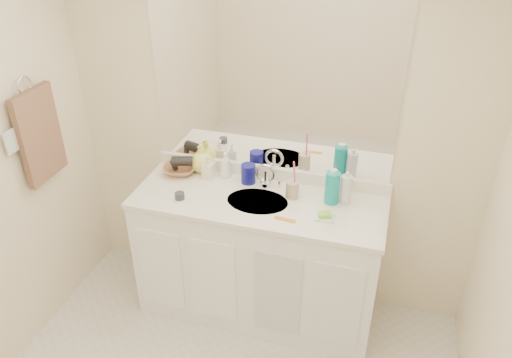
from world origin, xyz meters
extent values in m
cube|color=#FAEBC4|center=(0.00, 1.30, 1.20)|extent=(2.60, 0.02, 2.40)
cube|color=white|center=(0.00, 1.02, 0.42)|extent=(1.50, 0.55, 0.85)
cube|color=white|center=(0.00, 1.02, 0.86)|extent=(1.52, 0.57, 0.03)
cube|color=white|center=(0.00, 1.29, 0.92)|extent=(1.52, 0.03, 0.08)
cylinder|color=beige|center=(0.00, 1.00, 0.87)|extent=(0.37, 0.37, 0.02)
cylinder|color=silver|center=(0.00, 1.18, 0.94)|extent=(0.02, 0.02, 0.11)
cube|color=white|center=(0.00, 1.29, 1.56)|extent=(1.48, 0.01, 1.20)
cylinder|color=navy|center=(-0.12, 1.20, 0.94)|extent=(0.11, 0.11, 0.12)
cylinder|color=tan|center=(0.19, 1.11, 0.93)|extent=(0.10, 0.10, 0.11)
cylinder|color=#FF4399|center=(0.20, 1.11, 1.03)|extent=(0.02, 0.04, 0.20)
cylinder|color=#0D9E9F|center=(0.42, 1.12, 0.98)|extent=(0.10, 0.10, 0.20)
cylinder|color=silver|center=(0.50, 1.14, 0.97)|extent=(0.08, 0.08, 0.18)
cube|color=white|center=(0.41, 0.94, 0.89)|extent=(0.11, 0.09, 0.01)
cube|color=#89E337|center=(0.41, 0.94, 0.90)|extent=(0.09, 0.07, 0.03)
cube|color=orange|center=(0.20, 0.86, 0.88)|extent=(0.13, 0.04, 0.01)
cylinder|color=#35343B|center=(-0.45, 0.90, 0.90)|extent=(0.07, 0.07, 0.04)
imported|color=white|center=(-0.28, 1.22, 0.97)|extent=(0.08, 0.08, 0.17)
imported|color=#FFEDCF|center=(-0.38, 1.18, 0.96)|extent=(0.07, 0.08, 0.16)
imported|color=#F0F860|center=(-0.45, 1.25, 0.97)|extent=(0.18, 0.18, 0.19)
imported|color=#9E643F|center=(-0.58, 1.19, 0.91)|extent=(0.26, 0.26, 0.05)
cylinder|color=black|center=(-0.56, 1.19, 0.97)|extent=(0.14, 0.10, 0.07)
torus|color=silver|center=(-1.27, 0.77, 1.55)|extent=(0.01, 0.11, 0.11)
cube|color=brown|center=(-1.25, 0.77, 1.25)|extent=(0.04, 0.32, 0.55)
cube|color=silver|center=(-1.27, 0.57, 1.30)|extent=(0.01, 0.08, 0.13)
camera|label=1|loc=(0.69, -1.38, 2.51)|focal=35.00mm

